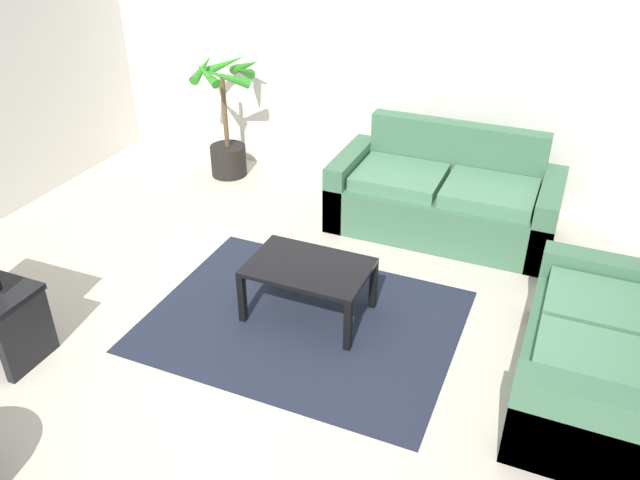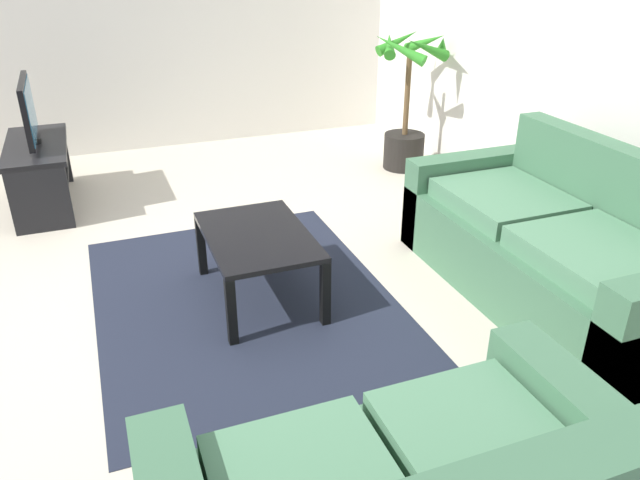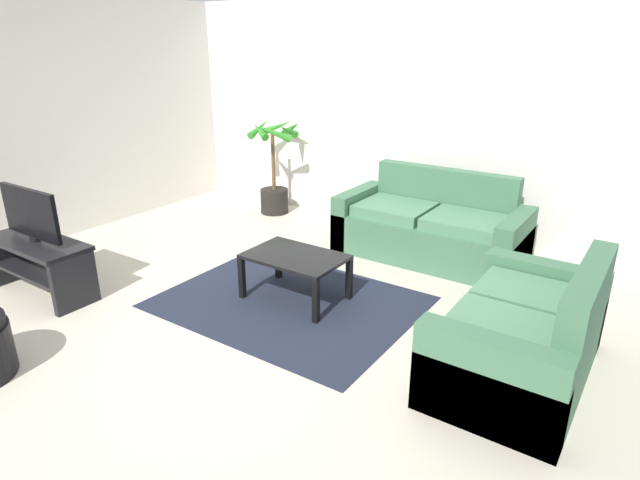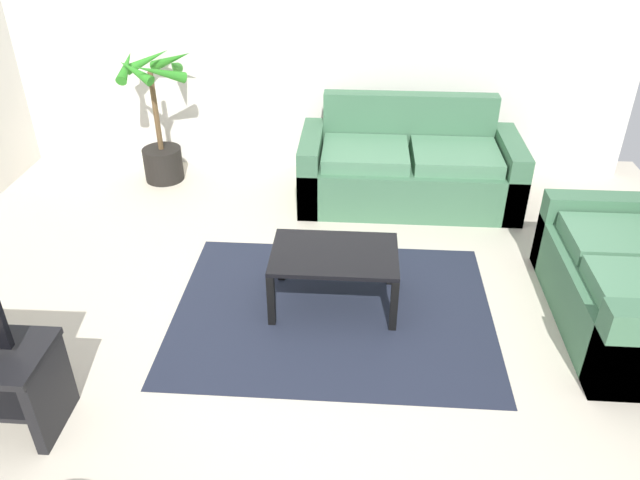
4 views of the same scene
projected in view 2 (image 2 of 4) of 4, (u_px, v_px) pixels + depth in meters
ground_plane at (145, 294)px, 3.74m from camera, size 6.60×6.60×0.00m
wall_back at (579, 38)px, 4.10m from camera, size 6.00×0.06×2.70m
wall_left at (89, 11)px, 5.66m from camera, size 0.06×6.00×2.70m
couch_main at (554, 251)px, 3.60m from camera, size 1.95×0.90×0.90m
tv_stand at (40, 166)px, 4.84m from camera, size 1.10×0.45×0.52m
tv at (28, 110)px, 4.65m from camera, size 0.80×0.10×0.49m
coffee_table at (258, 243)px, 3.55m from camera, size 0.86×0.58×0.42m
area_rug at (244, 299)px, 3.68m from camera, size 2.20×1.70×0.01m
potted_palm at (408, 113)px, 5.57m from camera, size 0.70×0.79×1.27m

